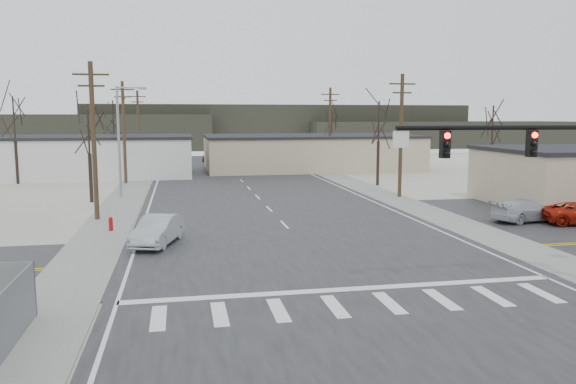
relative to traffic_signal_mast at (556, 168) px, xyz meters
name	(u,v)px	position (x,y,z in m)	size (l,w,h in m)	color
ground	(315,257)	(-7.89, 6.20, -4.67)	(140.00, 140.00, 0.00)	silver
main_road	(267,207)	(-7.89, 21.20, -4.65)	(18.00, 110.00, 0.05)	black
cross_road	(315,257)	(-7.89, 6.20, -4.65)	(90.00, 10.00, 0.04)	black
sidewalk_left	(124,201)	(-18.49, 26.20, -4.64)	(3.00, 90.00, 0.06)	gray
sidewalk_right	(380,194)	(2.71, 26.20, -4.64)	(3.00, 90.00, 0.06)	gray
traffic_signal_mast	(556,168)	(0.00, 0.00, 0.00)	(8.95, 0.43, 7.20)	black
fire_hydrant	(111,224)	(-18.09, 14.20, -4.22)	(0.24, 0.24, 0.87)	#A50C0C
building_left_far	(90,156)	(-23.89, 46.20, -2.42)	(22.30, 12.30, 4.50)	silver
building_right_far	(310,152)	(2.11, 50.20, -2.52)	(26.30, 14.30, 4.30)	#B5A98A
upole_left_b	(94,139)	(-19.39, 18.20, 0.55)	(2.20, 0.30, 10.00)	#43331F
upole_left_c	(124,131)	(-19.39, 38.20, 0.55)	(2.20, 0.30, 10.00)	#43331F
upole_left_d	(138,127)	(-19.39, 58.20, 0.55)	(2.20, 0.30, 10.00)	#43331F
upole_right_a	(401,134)	(3.61, 24.20, 0.55)	(2.20, 0.30, 10.00)	#43331F
upole_right_b	(330,128)	(3.61, 46.20, 0.55)	(2.20, 0.30, 10.00)	#43331F
streetlight_main	(121,135)	(-18.69, 28.20, 0.41)	(2.40, 0.25, 9.00)	gray
tree_left_near	(89,135)	(-20.89, 26.20, 0.55)	(3.30, 3.30, 7.35)	black
tree_right_mid	(379,124)	(4.61, 32.20, 1.26)	(3.74, 3.74, 8.33)	black
tree_left_far	(113,119)	(-21.89, 52.20, 1.61)	(3.96, 3.96, 8.82)	black
tree_right_far	(332,124)	(7.11, 58.20, 0.91)	(3.52, 3.52, 7.84)	black
tree_lot	(492,128)	(14.11, 28.20, 0.91)	(3.52, 3.52, 7.84)	black
tree_left_mid	(14,120)	(-29.89, 40.20, 1.61)	(3.96, 3.96, 8.82)	black
hill_left	(29,133)	(-42.89, 98.20, -1.17)	(70.00, 18.00, 7.00)	#333026
hill_center	(278,126)	(7.11, 102.20, -0.17)	(80.00, 18.00, 9.00)	#333026
hill_right	(440,134)	(42.11, 96.20, -1.92)	(60.00, 18.00, 5.50)	#333026
sedan_crossing	(158,230)	(-15.30, 10.18, -3.88)	(1.57, 4.52, 1.49)	#9FA5A9
car_far_a	(266,160)	(-2.68, 55.60, -3.84)	(2.20, 5.42, 1.57)	black
car_far_b	(209,157)	(-9.92, 64.13, -3.94)	(1.63, 4.04, 1.38)	black
car_parked_silver	(526,210)	(7.31, 12.46, -3.94)	(1.95, 4.79, 1.39)	#AFB3BA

